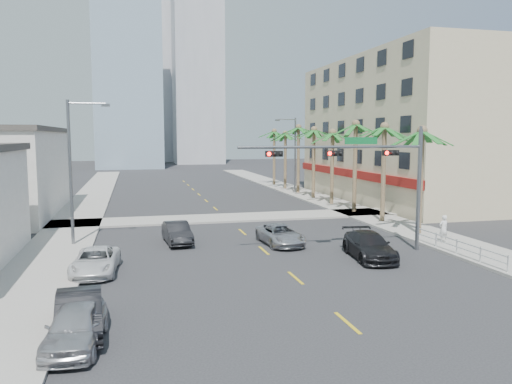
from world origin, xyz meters
TOP-DOWN VIEW (x-y plane):
  - ground at (0.00, 0.00)m, footprint 260.00×260.00m
  - sidewalk_right at (12.00, 20.00)m, footprint 4.00×120.00m
  - sidewalk_left at (-12.00, 20.00)m, footprint 4.00×120.00m
  - sidewalk_cross at (0.00, 22.00)m, footprint 80.00×4.00m
  - building_right at (21.99, 30.00)m, footprint 15.25×28.00m
  - tower_far_left at (-8.00, 95.00)m, footprint 14.00×14.00m
  - tower_far_right at (9.00, 110.00)m, footprint 12.00×12.00m
  - tower_far_center at (-3.00, 125.00)m, footprint 16.00×16.00m
  - traffic_signal_mast at (5.78, 7.95)m, footprint 11.12×0.54m
  - palm_tree_0 at (11.60, 12.00)m, footprint 4.80×4.80m
  - palm_tree_1 at (11.60, 17.20)m, footprint 4.80×4.80m
  - palm_tree_2 at (11.60, 22.40)m, footprint 4.80×4.80m
  - palm_tree_3 at (11.60, 27.60)m, footprint 4.80×4.80m
  - palm_tree_4 at (11.60, 32.80)m, footprint 4.80×4.80m
  - palm_tree_5 at (11.60, 38.00)m, footprint 4.80×4.80m
  - palm_tree_6 at (11.60, 43.20)m, footprint 4.80×4.80m
  - palm_tree_7 at (11.60, 48.40)m, footprint 4.80×4.80m
  - streetlight_left at (-11.00, 14.00)m, footprint 2.55×0.25m
  - streetlight_right at (11.00, 38.00)m, footprint 2.55×0.25m
  - guardrail at (10.30, 6.00)m, footprint 0.08×8.08m
  - car_parked_near at (-9.40, -1.83)m, footprint 2.03×4.24m
  - car_parked_mid at (-9.40, -0.69)m, footprint 1.84×4.45m
  - car_parked_far at (-9.40, 7.15)m, footprint 2.41×4.66m
  - car_lane_left at (-4.85, 13.31)m, footprint 1.79×4.24m
  - car_lane_center at (1.45, 11.39)m, footprint 2.39×4.70m
  - car_lane_right at (5.23, 6.75)m, footprint 2.63×5.18m
  - pedestrian at (11.43, 8.93)m, footprint 0.67×0.48m

SIDE VIEW (x-z plane):
  - ground at x=0.00m, z-range 0.00..0.00m
  - sidewalk_right at x=12.00m, z-range 0.00..0.15m
  - sidewalk_left at x=-12.00m, z-range 0.00..0.15m
  - sidewalk_cross at x=0.00m, z-range 0.00..0.15m
  - car_parked_far at x=-9.40m, z-range 0.00..1.25m
  - car_lane_center at x=1.45m, z-range 0.00..1.27m
  - guardrail at x=10.30m, z-range 0.17..1.17m
  - car_lane_left at x=-4.85m, z-range 0.00..1.36m
  - car_parked_near at x=-9.40m, z-range 0.00..1.40m
  - car_parked_mid at x=-9.40m, z-range 0.00..1.43m
  - car_lane_right at x=5.23m, z-range 0.00..1.44m
  - pedestrian at x=11.43m, z-range 0.15..1.88m
  - streetlight_left at x=-11.00m, z-range 0.56..9.56m
  - streetlight_right at x=11.00m, z-range 0.56..9.56m
  - traffic_signal_mast at x=5.78m, z-range 1.46..8.66m
  - palm_tree_0 at x=11.60m, z-range 3.18..10.98m
  - palm_tree_3 at x=11.60m, z-range 3.18..10.98m
  - palm_tree_6 at x=11.60m, z-range 3.18..10.98m
  - palm_tree_1 at x=11.60m, z-range 3.35..11.51m
  - palm_tree_4 at x=11.60m, z-range 3.35..11.51m
  - palm_tree_7 at x=11.60m, z-range 3.35..11.51m
  - building_right at x=21.99m, z-range 0.00..15.00m
  - palm_tree_2 at x=11.60m, z-range 3.52..12.04m
  - palm_tree_5 at x=11.60m, z-range 3.52..12.04m
  - tower_far_center at x=-3.00m, z-range 0.00..42.00m
  - tower_far_left at x=-8.00m, z-range 0.00..48.00m
  - tower_far_right at x=9.00m, z-range 0.00..60.00m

